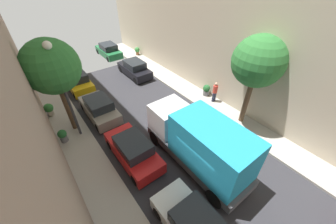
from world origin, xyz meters
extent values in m
plane|color=#2D2D33|center=(0.00, 0.00, 0.00)|extent=(32.00, 32.00, 0.00)
cube|color=#A8A399|center=(5.00, 0.00, 0.07)|extent=(2.00, 44.00, 0.15)
cylinder|color=black|center=(-3.48, -0.44, 0.32)|extent=(0.22, 0.64, 0.64)
cylinder|color=black|center=(-1.92, -0.44, 0.32)|extent=(0.22, 0.64, 0.64)
cube|color=red|center=(-2.70, 3.25, 0.55)|extent=(1.76, 4.20, 0.76)
cube|color=#1E2328|center=(-2.70, 3.10, 1.25)|extent=(1.56, 2.10, 0.64)
cylinder|color=black|center=(-3.48, 4.80, 0.32)|extent=(0.22, 0.64, 0.64)
cylinder|color=black|center=(-1.92, 4.80, 0.32)|extent=(0.22, 0.64, 0.64)
cylinder|color=black|center=(-3.48, 1.70, 0.32)|extent=(0.22, 0.64, 0.64)
cylinder|color=black|center=(-1.92, 1.70, 0.32)|extent=(0.22, 0.64, 0.64)
cube|color=gray|center=(-2.70, 8.35, 0.55)|extent=(1.76, 4.20, 0.76)
cube|color=#1E2328|center=(-2.70, 8.20, 1.25)|extent=(1.56, 2.10, 0.64)
cylinder|color=black|center=(-3.48, 9.90, 0.32)|extent=(0.22, 0.64, 0.64)
cylinder|color=black|center=(-1.92, 9.90, 0.32)|extent=(0.22, 0.64, 0.64)
cylinder|color=black|center=(-3.48, 6.80, 0.32)|extent=(0.22, 0.64, 0.64)
cylinder|color=black|center=(-1.92, 6.80, 0.32)|extent=(0.22, 0.64, 0.64)
cube|color=gold|center=(-2.70, 13.49, 0.55)|extent=(1.76, 4.20, 0.76)
cube|color=#1E2328|center=(-2.70, 13.34, 1.25)|extent=(1.56, 2.10, 0.64)
cylinder|color=black|center=(-3.48, 15.04, 0.32)|extent=(0.22, 0.64, 0.64)
cylinder|color=black|center=(-1.92, 15.04, 0.32)|extent=(0.22, 0.64, 0.64)
cylinder|color=black|center=(-3.48, 11.94, 0.32)|extent=(0.22, 0.64, 0.64)
cylinder|color=black|center=(-1.92, 11.94, 0.32)|extent=(0.22, 0.64, 0.64)
cube|color=black|center=(2.70, 12.58, 0.55)|extent=(1.76, 4.20, 0.76)
cube|color=#1E2328|center=(2.70, 12.43, 1.25)|extent=(1.56, 2.10, 0.64)
cylinder|color=black|center=(1.92, 14.13, 0.32)|extent=(0.22, 0.64, 0.64)
cylinder|color=black|center=(3.48, 14.13, 0.32)|extent=(0.22, 0.64, 0.64)
cylinder|color=black|center=(1.92, 11.03, 0.32)|extent=(0.22, 0.64, 0.64)
cylinder|color=black|center=(3.48, 11.03, 0.32)|extent=(0.22, 0.64, 0.64)
cube|color=#1E6638|center=(2.70, 18.89, 0.55)|extent=(1.76, 4.20, 0.76)
cube|color=#1E2328|center=(2.70, 18.74, 1.25)|extent=(1.56, 2.10, 0.64)
cylinder|color=black|center=(1.92, 20.44, 0.32)|extent=(0.22, 0.64, 0.64)
cylinder|color=black|center=(3.48, 20.44, 0.32)|extent=(0.22, 0.64, 0.64)
cylinder|color=black|center=(1.92, 17.34, 0.32)|extent=(0.22, 0.64, 0.64)
cylinder|color=black|center=(3.48, 17.34, 0.32)|extent=(0.22, 0.64, 0.64)
cube|color=#4C4C51|center=(0.00, 0.86, 0.73)|extent=(2.20, 6.60, 0.50)
cube|color=#B7B7BC|center=(0.00, 3.26, 1.83)|extent=(2.10, 1.80, 1.70)
cube|color=#1E8CB7|center=(0.00, -0.14, 2.18)|extent=(2.24, 4.20, 2.40)
cylinder|color=black|center=(-0.98, 3.46, 0.48)|extent=(0.30, 0.96, 0.96)
cylinder|color=black|center=(0.98, 3.46, 0.48)|extent=(0.30, 0.96, 0.96)
cylinder|color=black|center=(-0.98, -1.54, 0.48)|extent=(0.30, 0.96, 0.96)
cylinder|color=black|center=(0.98, -1.54, 0.48)|extent=(0.30, 0.96, 0.96)
cylinder|color=#2D334C|center=(5.35, 4.35, 0.56)|extent=(0.18, 0.18, 0.82)
cylinder|color=#2D334C|center=(5.57, 4.35, 0.56)|extent=(0.18, 0.18, 0.82)
cylinder|color=#D83F33|center=(5.46, 4.35, 1.29)|extent=(0.36, 0.36, 0.64)
sphere|color=tan|center=(5.46, 4.35, 1.75)|extent=(0.24, 0.24, 0.24)
cylinder|color=brown|center=(-4.70, 7.99, 1.84)|extent=(0.34, 0.34, 3.39)
sphere|color=#2D7233|center=(-4.70, 7.99, 4.72)|extent=(3.15, 3.15, 3.15)
cylinder|color=brown|center=(5.18, 1.43, 1.84)|extent=(0.34, 0.34, 3.37)
sphere|color=#2D7233|center=(5.18, 1.43, 4.70)|extent=(3.13, 3.13, 3.13)
cylinder|color=slate|center=(5.60, 5.37, 0.36)|extent=(0.50, 0.50, 0.43)
sphere|color=#23602D|center=(5.60, 5.37, 0.82)|extent=(0.61, 0.61, 0.61)
cylinder|color=slate|center=(-5.63, 7.08, 0.35)|extent=(0.45, 0.45, 0.40)
sphere|color=#23602D|center=(-5.63, 7.08, 0.77)|extent=(0.54, 0.54, 0.54)
cylinder|color=#B2A899|center=(-5.71, 10.49, 0.35)|extent=(0.45, 0.45, 0.41)
sphere|color=#2D7233|center=(-5.71, 10.49, 0.82)|extent=(0.65, 0.65, 0.65)
cylinder|color=brown|center=(5.56, 16.94, 0.33)|extent=(0.40, 0.40, 0.36)
sphere|color=#38843D|center=(5.56, 16.94, 0.75)|extent=(0.61, 0.61, 0.61)
cylinder|color=#333338|center=(-4.60, 7.16, 3.03)|extent=(0.16, 0.16, 5.76)
sphere|color=white|center=(-4.60, 7.16, 6.13)|extent=(0.44, 0.44, 0.44)
camera|label=1|loc=(-5.67, -4.00, 9.43)|focal=20.87mm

